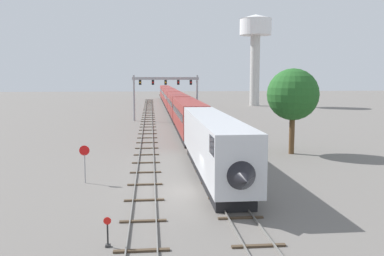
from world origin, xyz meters
TOP-DOWN VIEW (x-y plane):
  - ground_plane at (0.00, 0.00)m, footprint 400.00×400.00m
  - track_main at (2.00, 60.00)m, footprint 2.60×200.00m
  - track_near at (-3.50, 40.00)m, footprint 2.60×160.00m
  - passenger_train at (2.00, 61.51)m, footprint 3.04×135.37m
  - signal_gantry at (-0.25, 48.13)m, footprint 12.10×0.49m
  - water_tower at (25.48, 85.05)m, footprint 8.70×8.70m
  - switch_stand at (-5.10, -9.29)m, footprint 0.36×0.24m
  - stop_sign at (-8.00, 3.06)m, footprint 0.76×0.08m
  - trackside_tree_left at (11.57, 13.39)m, footprint 5.33×5.33m

SIDE VIEW (x-z plane):
  - ground_plane at x=0.00m, z-range 0.00..0.00m
  - track_main at x=2.00m, z-range -0.01..0.15m
  - track_near at x=-3.50m, z-range -0.01..0.15m
  - switch_stand at x=-5.10m, z-range -0.21..1.25m
  - stop_sign at x=-8.00m, z-range 0.43..3.31m
  - passenger_train at x=2.00m, z-range 0.21..5.01m
  - signal_gantry at x=-0.25m, z-range 1.93..10.19m
  - trackside_tree_left at x=11.57m, z-range 1.73..10.58m
  - water_tower at x=25.48m, z-range 6.60..31.24m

